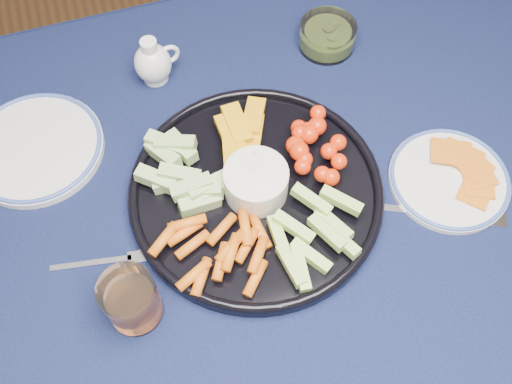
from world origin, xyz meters
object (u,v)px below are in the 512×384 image
object	(u,v)px
crudite_platter	(254,189)
side_plate_extra	(36,148)
creamer_pitcher	(153,63)
dining_table	(238,253)
pickle_bowl	(327,37)
cheese_plate	(450,178)
juice_tumbler	(132,301)

from	to	relation	value
crudite_platter	side_plate_extra	xyz separation A→B (m)	(-0.32, 0.20, -0.01)
creamer_pitcher	dining_table	bearing A→B (deg)	-82.03
pickle_bowl	side_plate_extra	bearing A→B (deg)	-172.33
side_plate_extra	pickle_bowl	bearing A→B (deg)	7.67
crudite_platter	creamer_pitcher	world-z (taller)	crudite_platter
crudite_platter	dining_table	bearing A→B (deg)	-132.47
dining_table	creamer_pitcher	world-z (taller)	creamer_pitcher
creamer_pitcher	cheese_plate	xyz separation A→B (m)	(0.40, -0.36, -0.03)
dining_table	side_plate_extra	xyz separation A→B (m)	(-0.27, 0.25, 0.10)
creamer_pitcher	crudite_platter	bearing A→B (deg)	-72.22
cheese_plate	pickle_bowl	bearing A→B (deg)	103.19
crudite_platter	pickle_bowl	distance (m)	0.35
cheese_plate	juice_tumbler	size ratio (longest dim) A/B	2.11
dining_table	side_plate_extra	bearing A→B (deg)	138.22
crudite_platter	side_plate_extra	world-z (taller)	crudite_platter
crudite_platter	cheese_plate	distance (m)	0.32
dining_table	crudite_platter	xyz separation A→B (m)	(0.05, 0.05, 0.11)
cheese_plate	dining_table	bearing A→B (deg)	176.60
cheese_plate	side_plate_extra	distance (m)	0.68
crudite_platter	juice_tumbler	xyz separation A→B (m)	(-0.22, -0.13, 0.02)
creamer_pitcher	cheese_plate	world-z (taller)	creamer_pitcher
creamer_pitcher	side_plate_extra	size ratio (longest dim) A/B	0.41
creamer_pitcher	juice_tumbler	size ratio (longest dim) A/B	1.00
crudite_platter	side_plate_extra	bearing A→B (deg)	148.55
crudite_platter	pickle_bowl	world-z (taller)	crudite_platter
cheese_plate	juice_tumbler	xyz separation A→B (m)	(-0.53, -0.06, 0.03)
crudite_platter	pickle_bowl	bearing A→B (deg)	49.62
dining_table	juice_tumbler	world-z (taller)	juice_tumbler
pickle_bowl	juice_tumbler	distance (m)	0.60
pickle_bowl	cheese_plate	size ratio (longest dim) A/B	0.54
dining_table	pickle_bowl	bearing A→B (deg)	49.29
creamer_pitcher	pickle_bowl	distance (m)	0.32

